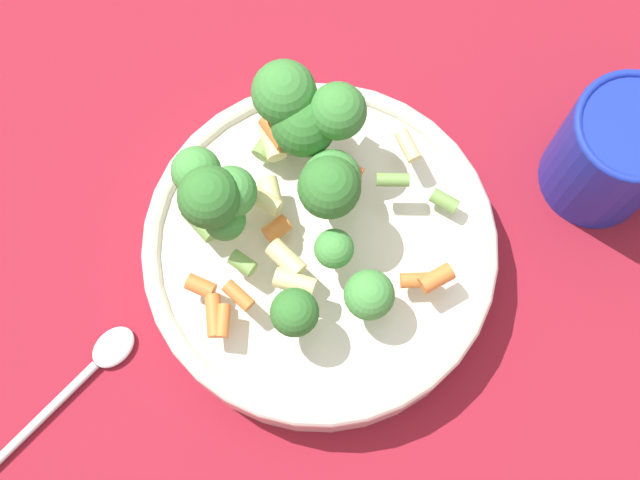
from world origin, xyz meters
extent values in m
plane|color=maroon|center=(0.00, 0.00, 0.00)|extent=(3.00, 3.00, 0.00)
cylinder|color=silver|center=(0.00, 0.00, 0.02)|extent=(0.26, 0.26, 0.05)
torus|color=silver|center=(0.00, 0.00, 0.05)|extent=(0.26, 0.26, 0.01)
cylinder|color=#8CB766|center=(0.03, 0.02, 0.06)|extent=(0.01, 0.01, 0.02)
sphere|color=#479342|center=(0.03, 0.02, 0.09)|extent=(0.04, 0.04, 0.04)
cylinder|color=#8CB766|center=(-0.05, -0.04, 0.06)|extent=(0.01, 0.01, 0.02)
sphere|color=#33722D|center=(-0.05, -0.04, 0.09)|extent=(0.03, 0.03, 0.03)
cylinder|color=#8CB766|center=(-0.05, 0.06, 0.09)|extent=(0.02, 0.02, 0.02)
sphere|color=#33722D|center=(-0.05, 0.06, 0.11)|extent=(0.04, 0.04, 0.04)
cylinder|color=#8CB766|center=(0.06, 0.05, 0.08)|extent=(0.01, 0.01, 0.02)
sphere|color=#3D8438|center=(0.06, 0.05, 0.11)|extent=(0.04, 0.04, 0.04)
cylinder|color=#8CB766|center=(0.02, 0.01, 0.08)|extent=(0.02, 0.02, 0.02)
sphere|color=#33722D|center=(0.02, 0.01, 0.11)|extent=(0.04, 0.04, 0.04)
cylinder|color=#8CB766|center=(0.00, -0.06, 0.06)|extent=(0.01, 0.01, 0.01)
sphere|color=#479342|center=(0.00, -0.06, 0.08)|extent=(0.04, 0.04, 0.04)
cylinder|color=#8CB766|center=(-0.05, 0.04, 0.07)|extent=(0.01, 0.01, 0.02)
sphere|color=#3D8438|center=(-0.05, 0.04, 0.09)|extent=(0.03, 0.03, 0.03)
cylinder|color=#8CB766|center=(-0.03, 0.05, 0.08)|extent=(0.01, 0.01, 0.02)
sphere|color=#479342|center=(-0.03, 0.05, 0.10)|extent=(0.04, 0.04, 0.04)
cylinder|color=#8CB766|center=(0.00, -0.02, 0.06)|extent=(0.01, 0.01, 0.02)
sphere|color=#479342|center=(0.00, -0.02, 0.08)|extent=(0.03, 0.03, 0.03)
cylinder|color=#8CB766|center=(-0.04, 0.08, 0.08)|extent=(0.01, 0.01, 0.02)
sphere|color=#479342|center=(-0.04, 0.08, 0.10)|extent=(0.03, 0.03, 0.03)
cylinder|color=#8CB766|center=(0.04, 0.07, 0.07)|extent=(0.02, 0.02, 0.02)
sphere|color=#33722D|center=(0.04, 0.07, 0.10)|extent=(0.05, 0.05, 0.05)
cylinder|color=#8CB766|center=(0.04, 0.09, 0.08)|extent=(0.02, 0.02, 0.02)
sphere|color=#3D8438|center=(0.04, 0.09, 0.11)|extent=(0.05, 0.05, 0.05)
cylinder|color=#729E4C|center=(-0.06, 0.06, 0.06)|extent=(0.01, 0.03, 0.01)
cylinder|color=#729E4C|center=(0.03, 0.08, 0.06)|extent=(0.03, 0.03, 0.01)
cylinder|color=#729E4C|center=(0.02, 0.08, 0.06)|extent=(0.03, 0.02, 0.01)
cylinder|color=#729E4C|center=(0.06, 0.00, 0.08)|extent=(0.02, 0.02, 0.01)
cylinder|color=beige|center=(0.09, 0.02, 0.07)|extent=(0.02, 0.03, 0.01)
cylinder|color=orange|center=(0.05, -0.07, 0.07)|extent=(0.03, 0.02, 0.01)
cylinder|color=orange|center=(0.02, 0.08, 0.08)|extent=(0.01, 0.03, 0.01)
cylinder|color=beige|center=(-0.04, -0.02, 0.08)|extent=(0.03, 0.03, 0.01)
cylinder|color=orange|center=(-0.02, 0.03, 0.06)|extent=(0.02, 0.01, 0.01)
cylinder|color=orange|center=(-0.07, 0.00, 0.07)|extent=(0.01, 0.02, 0.01)
cylinder|color=orange|center=(0.04, 0.03, 0.08)|extent=(0.02, 0.03, 0.01)
cylinder|color=orange|center=(-0.09, 0.00, 0.07)|extent=(0.02, 0.03, 0.01)
cylinder|color=orange|center=(-0.09, -0.01, 0.07)|extent=(0.02, 0.02, 0.01)
cylinder|color=beige|center=(-0.01, 0.05, 0.07)|extent=(0.02, 0.03, 0.01)
cylinder|color=beige|center=(-0.02, 0.05, 0.07)|extent=(0.02, 0.03, 0.01)
cylinder|color=beige|center=(-0.03, 0.00, 0.08)|extent=(0.02, 0.03, 0.01)
cylinder|color=#729E4C|center=(-0.05, 0.02, 0.07)|extent=(0.02, 0.02, 0.01)
cylinder|color=orange|center=(-0.09, 0.02, 0.07)|extent=(0.02, 0.02, 0.01)
cylinder|color=orange|center=(0.04, -0.07, 0.06)|extent=(0.03, 0.02, 0.01)
cylinder|color=#729E4C|center=(0.09, -0.03, 0.06)|extent=(0.02, 0.02, 0.01)
cylinder|color=beige|center=(0.02, 0.08, 0.07)|extent=(0.02, 0.03, 0.01)
cylinder|color=beige|center=(0.07, 0.06, 0.08)|extent=(0.02, 0.02, 0.01)
cylinder|color=#192DAD|center=(0.22, -0.08, 0.05)|extent=(0.09, 0.09, 0.10)
torus|color=#192DAD|center=(0.22, -0.08, 0.10)|extent=(0.09, 0.09, 0.01)
cylinder|color=silver|center=(-0.25, 0.03, 0.01)|extent=(0.13, 0.03, 0.01)
ellipsoid|color=silver|center=(-0.17, 0.04, 0.01)|extent=(0.04, 0.03, 0.01)
camera|label=1|loc=(-0.11, -0.14, 0.67)|focal=50.00mm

